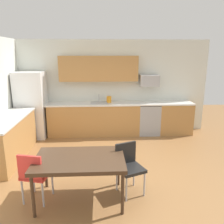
% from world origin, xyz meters
% --- Properties ---
extents(ground_plane, '(12.00, 12.00, 0.00)m').
position_xyz_m(ground_plane, '(0.00, 0.00, 0.00)').
color(ground_plane, olive).
extents(wall_back, '(5.80, 0.10, 2.70)m').
position_xyz_m(wall_back, '(0.00, 2.65, 1.35)').
color(wall_back, silver).
rests_on(wall_back, ground).
extents(cabinet_run_back, '(2.59, 0.60, 0.90)m').
position_xyz_m(cabinet_run_back, '(-0.45, 2.30, 0.45)').
color(cabinet_run_back, '#AD7A42').
rests_on(cabinet_run_back, ground).
extents(cabinet_run_back_right, '(0.96, 0.60, 0.90)m').
position_xyz_m(cabinet_run_back_right, '(1.92, 2.30, 0.45)').
color(cabinet_run_back_right, '#AD7A42').
rests_on(cabinet_run_back_right, ground).
extents(cabinet_run_left, '(0.60, 2.00, 0.90)m').
position_xyz_m(cabinet_run_left, '(-2.30, 0.80, 0.45)').
color(cabinet_run_left, '#AD7A42').
rests_on(cabinet_run_left, ground).
extents(countertop_back, '(4.80, 0.64, 0.04)m').
position_xyz_m(countertop_back, '(0.00, 2.30, 0.92)').
color(countertop_back, silver).
rests_on(countertop_back, cabinet_run_back).
extents(countertop_left, '(0.64, 2.00, 0.04)m').
position_xyz_m(countertop_left, '(-2.30, 0.80, 0.92)').
color(countertop_left, silver).
rests_on(countertop_left, cabinet_run_left).
extents(upper_cabinets_back, '(2.20, 0.34, 0.70)m').
position_xyz_m(upper_cabinets_back, '(-0.30, 2.43, 1.90)').
color(upper_cabinets_back, '#AD7A42').
extents(refrigerator, '(0.76, 0.70, 1.83)m').
position_xyz_m(refrigerator, '(-2.18, 2.22, 0.92)').
color(refrigerator, white).
rests_on(refrigerator, ground).
extents(oven_range, '(0.60, 0.60, 0.91)m').
position_xyz_m(oven_range, '(1.14, 2.30, 0.46)').
color(oven_range, '#999BA0').
rests_on(oven_range, ground).
extents(microwave, '(0.54, 0.36, 0.32)m').
position_xyz_m(microwave, '(1.14, 2.40, 1.56)').
color(microwave, '#9EA0A5').
extents(sink_basin, '(0.48, 0.40, 0.14)m').
position_xyz_m(sink_basin, '(-0.30, 2.30, 0.88)').
color(sink_basin, '#A5A8AD').
rests_on(sink_basin, countertop_back).
extents(sink_faucet, '(0.02, 0.02, 0.24)m').
position_xyz_m(sink_faucet, '(-0.30, 2.48, 1.04)').
color(sink_faucet, '#B2B5BA').
rests_on(sink_faucet, countertop_back).
extents(dining_table, '(1.40, 0.90, 0.73)m').
position_xyz_m(dining_table, '(-0.60, -0.80, 0.67)').
color(dining_table, '#422D1E').
rests_on(dining_table, ground).
extents(chair_near_table, '(0.52, 0.52, 0.85)m').
position_xyz_m(chair_near_table, '(0.20, -0.61, 0.50)').
color(chair_near_table, black).
rests_on(chair_near_table, ground).
extents(chair_far_side, '(0.48, 0.48, 0.85)m').
position_xyz_m(chair_far_side, '(-1.31, -0.83, 0.50)').
color(chair_far_side, red).
rests_on(chair_far_side, ground).
extents(kettle, '(0.14, 0.14, 0.20)m').
position_xyz_m(kettle, '(-0.02, 2.35, 1.02)').
color(kettle, orange).
rests_on(kettle, countertop_back).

